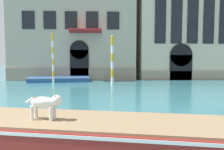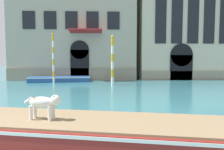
% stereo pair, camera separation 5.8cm
% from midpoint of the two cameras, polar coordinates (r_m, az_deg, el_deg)
% --- Properties ---
extents(palazzo_left, '(13.33, 7.40, 17.05)m').
position_cam_midpoint_polar(palazzo_left, '(26.53, -9.80, 17.90)').
color(palazzo_left, '#B2A893').
rests_on(palazzo_left, ground_plane).
extents(palazzo_right, '(10.59, 6.13, 12.72)m').
position_cam_midpoint_polar(palazzo_right, '(27.52, 17.82, 12.68)').
color(palazzo_right, beige).
rests_on(palazzo_right, ground_plane).
extents(boat_foreground, '(8.54, 3.69, 0.66)m').
position_cam_midpoint_polar(boat_foreground, '(6.18, -8.29, -14.03)').
color(boat_foreground, maroon).
rests_on(boat_foreground, ground_plane).
extents(dog_on_deck, '(1.03, 0.45, 0.69)m').
position_cam_midpoint_polar(dog_on_deck, '(6.13, -17.21, -6.96)').
color(dog_on_deck, silver).
rests_on(dog_on_deck, boat_foreground).
extents(boat_moored_near_palazzo, '(6.03, 2.35, 0.49)m').
position_cam_midpoint_polar(boat_moored_near_palazzo, '(21.95, -13.70, -1.03)').
color(boat_moored_near_palazzo, '#234C8C').
rests_on(boat_moored_near_palazzo, ground_plane).
extents(mooring_pole_0, '(0.19, 0.19, 4.58)m').
position_cam_midpoint_polar(mooring_pole_0, '(20.86, -15.23, 4.29)').
color(mooring_pole_0, white).
rests_on(mooring_pole_0, ground_plane).
extents(mooring_pole_2, '(0.24, 0.24, 4.23)m').
position_cam_midpoint_polar(mooring_pole_2, '(18.62, -0.02, 3.92)').
color(mooring_pole_2, white).
rests_on(mooring_pole_2, ground_plane).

